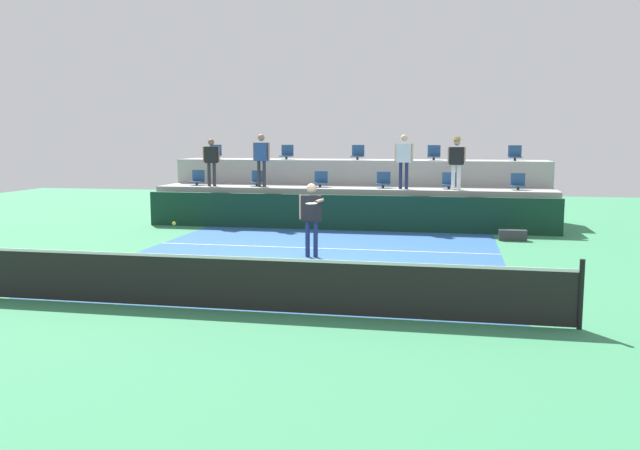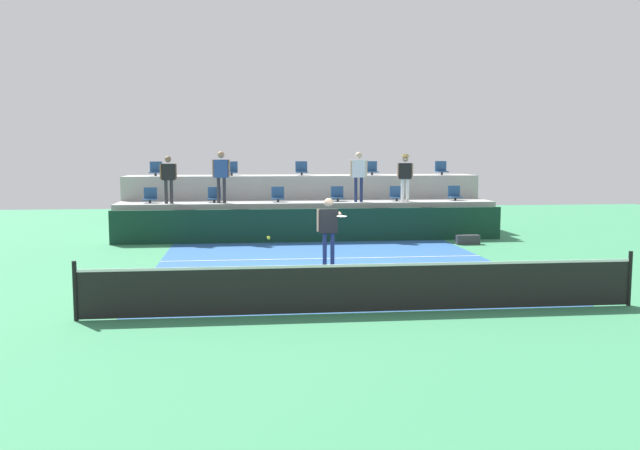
# 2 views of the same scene
# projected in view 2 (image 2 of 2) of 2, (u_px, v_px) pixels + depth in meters

# --- Properties ---
(ground_plane) EXTENTS (40.00, 40.00, 0.00)m
(ground_plane) POSITION_uv_depth(u_px,v_px,m) (336.00, 274.00, 16.50)
(ground_plane) COLOR #388456
(court_inner_paint) EXTENTS (9.00, 10.00, 0.01)m
(court_inner_paint) POSITION_uv_depth(u_px,v_px,m) (330.00, 267.00, 17.49)
(court_inner_paint) COLOR #285693
(court_inner_paint) RESTS_ON ground_plane
(court_service_line) EXTENTS (9.00, 0.06, 0.00)m
(court_service_line) POSITION_uv_depth(u_px,v_px,m) (324.00, 258.00, 18.87)
(court_service_line) COLOR white
(court_service_line) RESTS_ON ground_plane
(tennis_net) EXTENTS (10.48, 0.08, 1.07)m
(tennis_net) POSITION_uv_depth(u_px,v_px,m) (365.00, 286.00, 12.50)
(tennis_net) COLOR black
(tennis_net) RESTS_ON ground_plane
(sponsor_backboard) EXTENTS (13.00, 0.16, 1.10)m
(sponsor_backboard) POSITION_uv_depth(u_px,v_px,m) (311.00, 225.00, 22.37)
(sponsor_backboard) COLOR #0F3323
(sponsor_backboard) RESTS_ON ground_plane
(seating_tier_lower) EXTENTS (13.00, 1.80, 1.25)m
(seating_tier_lower) POSITION_uv_depth(u_px,v_px,m) (307.00, 219.00, 23.64)
(seating_tier_lower) COLOR #9E9E99
(seating_tier_lower) RESTS_ON ground_plane
(seating_tier_upper) EXTENTS (13.00, 1.80, 2.10)m
(seating_tier_upper) POSITION_uv_depth(u_px,v_px,m) (303.00, 203.00, 25.38)
(seating_tier_upper) COLOR #9E9E99
(seating_tier_upper) RESTS_ON ground_plane
(stadium_chair_lower_far_left) EXTENTS (0.44, 0.40, 0.52)m
(stadium_chair_lower_far_left) POSITION_uv_depth(u_px,v_px,m) (150.00, 197.00, 22.88)
(stadium_chair_lower_far_left) COLOR #2D2D33
(stadium_chair_lower_far_left) RESTS_ON seating_tier_lower
(stadium_chair_lower_left) EXTENTS (0.44, 0.40, 0.52)m
(stadium_chair_lower_left) POSITION_uv_depth(u_px,v_px,m) (214.00, 196.00, 23.12)
(stadium_chair_lower_left) COLOR #2D2D33
(stadium_chair_lower_left) RESTS_ON seating_tier_lower
(stadium_chair_lower_mid_left) EXTENTS (0.44, 0.40, 0.52)m
(stadium_chair_lower_mid_left) POSITION_uv_depth(u_px,v_px,m) (278.00, 196.00, 23.37)
(stadium_chair_lower_mid_left) COLOR #2D2D33
(stadium_chair_lower_mid_left) RESTS_ON seating_tier_lower
(stadium_chair_lower_mid_right) EXTENTS (0.44, 0.40, 0.52)m
(stadium_chair_lower_mid_right) POSITION_uv_depth(u_px,v_px,m) (337.00, 195.00, 23.61)
(stadium_chair_lower_mid_right) COLOR #2D2D33
(stadium_chair_lower_mid_right) RESTS_ON seating_tier_lower
(stadium_chair_lower_right) EXTENTS (0.44, 0.40, 0.52)m
(stadium_chair_lower_right) POSITION_uv_depth(u_px,v_px,m) (396.00, 195.00, 23.85)
(stadium_chair_lower_right) COLOR #2D2D33
(stadium_chair_lower_right) RESTS_ON seating_tier_lower
(stadium_chair_lower_far_right) EXTENTS (0.44, 0.40, 0.52)m
(stadium_chair_lower_far_right) POSITION_uv_depth(u_px,v_px,m) (455.00, 194.00, 24.09)
(stadium_chair_lower_far_right) COLOR #2D2D33
(stadium_chair_lower_far_right) RESTS_ON seating_tier_lower
(stadium_chair_upper_far_left) EXTENTS (0.44, 0.40, 0.52)m
(stadium_chair_upper_far_left) POSITION_uv_depth(u_px,v_px,m) (156.00, 170.00, 24.56)
(stadium_chair_upper_far_left) COLOR #2D2D33
(stadium_chair_upper_far_left) RESTS_ON seating_tier_upper
(stadium_chair_upper_left) EXTENTS (0.44, 0.40, 0.52)m
(stadium_chair_upper_left) POSITION_uv_depth(u_px,v_px,m) (232.00, 170.00, 24.87)
(stadium_chair_upper_left) COLOR #2D2D33
(stadium_chair_upper_left) RESTS_ON seating_tier_upper
(stadium_chair_upper_center) EXTENTS (0.44, 0.40, 0.52)m
(stadium_chair_upper_center) POSITION_uv_depth(u_px,v_px,m) (302.00, 170.00, 25.17)
(stadium_chair_upper_center) COLOR #2D2D33
(stadium_chair_upper_center) RESTS_ON seating_tier_upper
(stadium_chair_upper_right) EXTENTS (0.44, 0.40, 0.52)m
(stadium_chair_upper_right) POSITION_uv_depth(u_px,v_px,m) (372.00, 169.00, 25.47)
(stadium_chair_upper_right) COLOR #2D2D33
(stadium_chair_upper_right) RESTS_ON seating_tier_upper
(stadium_chair_upper_far_right) EXTENTS (0.44, 0.40, 0.52)m
(stadium_chair_upper_far_right) POSITION_uv_depth(u_px,v_px,m) (441.00, 169.00, 25.78)
(stadium_chair_upper_far_right) COLOR #2D2D33
(stadium_chair_upper_far_right) RESTS_ON seating_tier_upper
(tennis_player) EXTENTS (0.65, 1.25, 1.79)m
(tennis_player) POSITION_uv_depth(u_px,v_px,m) (329.00, 224.00, 17.48)
(tennis_player) COLOR navy
(tennis_player) RESTS_ON ground_plane
(spectator_in_grey) EXTENTS (0.56, 0.27, 1.58)m
(spectator_in_grey) POSITION_uv_depth(u_px,v_px,m) (168.00, 175.00, 22.50)
(spectator_in_grey) COLOR #2D2D33
(spectator_in_grey) RESTS_ON seating_tier_lower
(spectator_leaning_on_rail) EXTENTS (0.61, 0.27, 1.74)m
(spectator_leaning_on_rail) POSITION_uv_depth(u_px,v_px,m) (221.00, 172.00, 22.68)
(spectator_leaning_on_rail) COLOR #2D2D33
(spectator_leaning_on_rail) RESTS_ON seating_tier_lower
(spectator_in_white) EXTENTS (0.60, 0.25, 1.72)m
(spectator_in_white) POSITION_uv_depth(u_px,v_px,m) (359.00, 172.00, 23.22)
(spectator_in_white) COLOR navy
(spectator_in_white) RESTS_ON seating_tier_lower
(spectator_with_hat) EXTENTS (0.57, 0.43, 1.65)m
(spectator_with_hat) POSITION_uv_depth(u_px,v_px,m) (405.00, 173.00, 23.41)
(spectator_with_hat) COLOR white
(spectator_with_hat) RESTS_ON seating_tier_lower
(tennis_ball) EXTENTS (0.07, 0.07, 0.07)m
(tennis_ball) POSITION_uv_depth(u_px,v_px,m) (269.00, 238.00, 13.24)
(tennis_ball) COLOR #CCE033
(equipment_bag) EXTENTS (0.76, 0.28, 0.30)m
(equipment_bag) POSITION_uv_depth(u_px,v_px,m) (468.00, 240.00, 21.80)
(equipment_bag) COLOR #333338
(equipment_bag) RESTS_ON ground_plane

